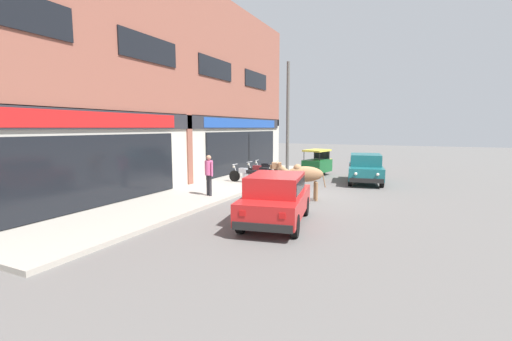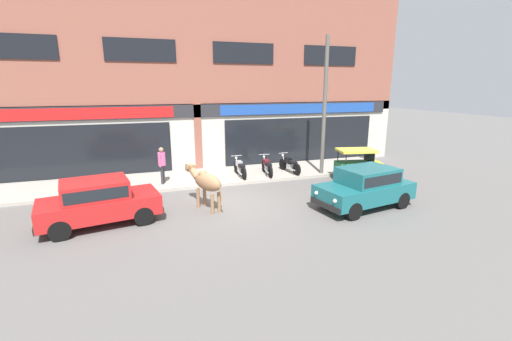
{
  "view_description": "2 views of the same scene",
  "coord_description": "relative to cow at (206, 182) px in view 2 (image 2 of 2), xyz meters",
  "views": [
    {
      "loc": [
        -13.17,
        -4.26,
        2.79
      ],
      "look_at": [
        -1.98,
        1.0,
        1.24
      ],
      "focal_mm": 24.0,
      "sensor_mm": 36.0,
      "label": 1
    },
    {
      "loc": [
        -2.66,
        -11.79,
        4.28
      ],
      "look_at": [
        1.62,
        1.0,
        0.92
      ],
      "focal_mm": 24.0,
      "sensor_mm": 36.0,
      "label": 2
    }
  ],
  "objects": [
    {
      "name": "ground_plane",
      "position": [
        0.67,
        0.34,
        -1.01
      ],
      "size": [
        90.0,
        90.0,
        0.0
      ],
      "primitive_type": "plane",
      "color": "#605E5B"
    },
    {
      "name": "sidewalk",
      "position": [
        0.67,
        4.14,
        -0.94
      ],
      "size": [
        19.0,
        3.2,
        0.13
      ],
      "primitive_type": "cube",
      "color": "#A8A093",
      "rests_on": "ground"
    },
    {
      "name": "shop_building",
      "position": [
        0.67,
        6.0,
        3.66
      ],
      "size": [
        23.0,
        1.4,
        9.74
      ],
      "color": "#8E5142",
      "rests_on": "ground"
    },
    {
      "name": "cow",
      "position": [
        0.0,
        0.0,
        0.0
      ],
      "size": [
        1.16,
        2.0,
        1.61
      ],
      "color": "#936B47",
      "rests_on": "ground"
    },
    {
      "name": "car_0",
      "position": [
        5.41,
        -1.62,
        -0.19
      ],
      "size": [
        3.78,
        2.16,
        1.46
      ],
      "color": "black",
      "rests_on": "ground"
    },
    {
      "name": "car_1",
      "position": [
        -3.45,
        -0.31,
        -0.19
      ],
      "size": [
        3.8,
        2.21,
        1.46
      ],
      "color": "black",
      "rests_on": "ground"
    },
    {
      "name": "auto_rickshaw",
      "position": [
        7.13,
        1.3,
        -0.35
      ],
      "size": [
        2.11,
        1.48,
        1.52
      ],
      "color": "black",
      "rests_on": "ground"
    },
    {
      "name": "motorcycle_0",
      "position": [
        2.24,
        3.56,
        -0.49
      ],
      "size": [
        0.52,
        1.81,
        0.88
      ],
      "color": "black",
      "rests_on": "sidewalk"
    },
    {
      "name": "motorcycle_1",
      "position": [
        3.55,
        3.44,
        -0.49
      ],
      "size": [
        0.53,
        1.81,
        0.88
      ],
      "color": "black",
      "rests_on": "sidewalk"
    },
    {
      "name": "motorcycle_2",
      "position": [
        4.74,
        3.48,
        -0.49
      ],
      "size": [
        0.54,
        1.8,
        0.88
      ],
      "color": "black",
      "rests_on": "sidewalk"
    },
    {
      "name": "pedestrian",
      "position": [
        -1.28,
        3.39,
        0.11
      ],
      "size": [
        0.32,
        0.47,
        1.6
      ],
      "color": "#2D2D33",
      "rests_on": "sidewalk"
    },
    {
      "name": "utility_pole",
      "position": [
        6.15,
        2.84,
        2.29
      ],
      "size": [
        0.18,
        0.18,
        6.34
      ],
      "primitive_type": "cylinder",
      "color": "#595651",
      "rests_on": "sidewalk"
    }
  ]
}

